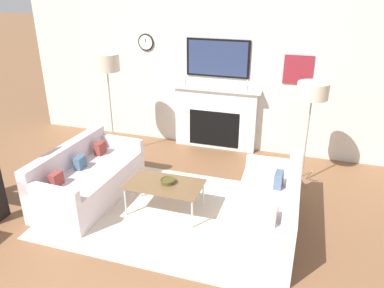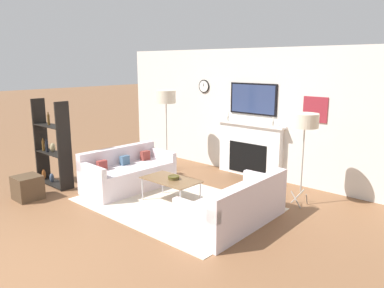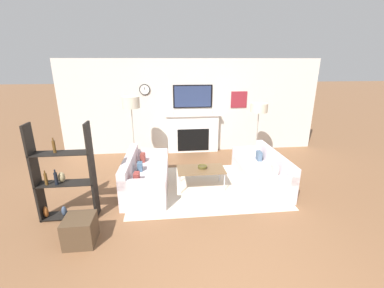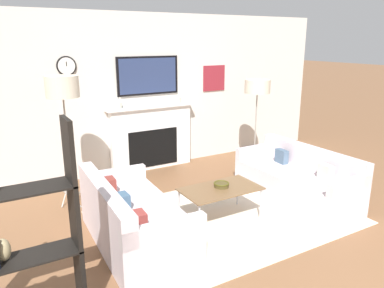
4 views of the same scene
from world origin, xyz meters
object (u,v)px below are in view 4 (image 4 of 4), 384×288
Objects in this scene: floor_lamp_left at (62,88)px; shelf_unit at (10,250)px; couch_right at (297,180)px; decorative_bowl at (221,185)px; floor_lamp_right at (257,88)px; couch_left at (133,221)px; coffee_table at (220,190)px.

floor_lamp_left reaches higher than shelf_unit.
couch_right reaches higher than decorative_bowl.
floor_lamp_left is 1.14× the size of floor_lamp_right.
floor_lamp_right reaches higher than decorative_bowl.
couch_left is at bearing -178.83° from decorative_bowl.
floor_lamp_right is (1.68, 1.38, 0.99)m from decorative_bowl.
coffee_table is 0.08m from decorative_bowl.
coffee_table is 0.63× the size of floor_lamp_right.
floor_lamp_right is (1.72, 1.42, 1.05)m from coffee_table.
floor_lamp_right reaches higher than couch_left.
floor_lamp_right is 0.94× the size of shelf_unit.
coffee_table is at bearing -136.19° from decorative_bowl.
floor_lamp_right is (0.35, 1.41, 1.18)m from couch_right.
decorative_bowl is 2.39m from floor_lamp_right.
couch_left is at bearing -154.25° from floor_lamp_right.
decorative_bowl is 0.12× the size of shelf_unit.
couch_left is at bearing 179.98° from couch_right.
floor_lamp_right reaches higher than couch_right.
shelf_unit reaches higher than coffee_table.
couch_right is at bearing 12.49° from shelf_unit.
couch_left is 1.61m from shelf_unit.
couch_right is at bearing 0.39° from coffee_table.
decorative_bowl reaches higher than coffee_table.
couch_right is (2.56, -0.00, -0.02)m from couch_left.
couch_right is 3.96m from shelf_unit.
couch_left is 1.04× the size of shelf_unit.
floor_lamp_left reaches higher than floor_lamp_right.
coffee_table is at bearing -42.50° from floor_lamp_left.
decorative_bowl is 2.41m from floor_lamp_left.
couch_left is 3.44m from floor_lamp_right.
decorative_bowl is at bearing 178.89° from couch_right.
couch_left reaches higher than couch_right.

